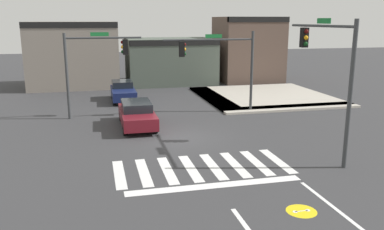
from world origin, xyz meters
TOP-DOWN VIEW (x-y plane):
  - ground_plane at (0.00, 0.00)m, footprint 120.00×120.00m
  - crosswalk_near at (-0.00, -4.50)m, footprint 7.32×3.18m
  - bike_detector_marking at (2.12, -9.16)m, footprint 1.01×1.01m
  - curb_corner_northeast at (8.49, 9.42)m, footprint 10.00×10.60m
  - storefront_row at (1.69, 19.00)m, footprint 23.94×6.34m
  - traffic_signal_northeast at (3.73, 5.14)m, footprint 6.02×0.32m
  - traffic_signal_southeast at (5.81, -4.13)m, footprint 0.32×5.36m
  - traffic_signal_northwest at (-4.20, 5.78)m, footprint 4.72×0.32m
  - car_maroon at (-1.96, 2.88)m, footprint 1.86×4.76m
  - car_navy at (-2.20, 10.94)m, footprint 1.73×4.22m

SIDE VIEW (x-z plane):
  - ground_plane at x=0.00m, z-range 0.00..0.00m
  - bike_detector_marking at x=2.12m, z-range 0.00..0.01m
  - crosswalk_near at x=0.00m, z-range 0.00..0.01m
  - curb_corner_northeast at x=8.49m, z-range 0.00..0.15m
  - car_navy at x=-2.20m, z-range 0.01..1.45m
  - car_maroon at x=-1.96m, z-range 0.02..1.47m
  - storefront_row at x=1.69m, z-range -0.39..5.96m
  - traffic_signal_northeast at x=3.73m, z-range 1.03..6.39m
  - traffic_signal_northwest at x=-4.20m, z-range 1.06..6.39m
  - traffic_signal_southeast at x=5.81m, z-range 1.23..7.38m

